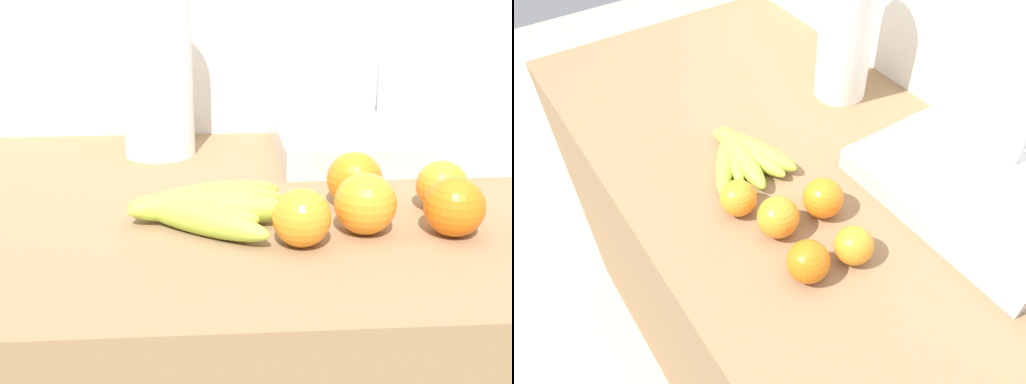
# 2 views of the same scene
# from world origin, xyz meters

# --- Properties ---
(counter) EXTENTS (1.60, 0.72, 0.93)m
(counter) POSITION_xyz_m (0.00, 0.00, 0.46)
(counter) COLOR olive
(counter) RESTS_ON ground
(wall_back) EXTENTS (2.00, 0.06, 1.30)m
(wall_back) POSITION_xyz_m (0.00, 0.39, 0.65)
(wall_back) COLOR silver
(wall_back) RESTS_ON ground
(banana_bunch) EXTENTS (0.21, 0.19, 0.04)m
(banana_bunch) POSITION_xyz_m (-0.16, -0.10, 0.95)
(banana_bunch) COLOR #A8C43F
(banana_bunch) RESTS_ON counter
(orange_back_right) EXTENTS (0.07, 0.07, 0.07)m
(orange_back_right) POSITION_xyz_m (0.04, -0.05, 0.96)
(orange_back_right) COLOR orange
(orange_back_right) RESTS_ON counter
(orange_back_left) EXTENTS (0.08, 0.08, 0.08)m
(orange_back_left) POSITION_xyz_m (0.03, -0.15, 0.96)
(orange_back_left) COLOR orange
(orange_back_left) RESTS_ON counter
(orange_front) EXTENTS (0.07, 0.07, 0.07)m
(orange_front) POSITION_xyz_m (0.15, -0.08, 0.96)
(orange_front) COLOR orange
(orange_front) RESTS_ON counter
(orange_right) EXTENTS (0.07, 0.07, 0.07)m
(orange_right) POSITION_xyz_m (0.14, -0.16, 0.96)
(orange_right) COLOR orange
(orange_right) RESTS_ON counter
(orange_far_right) EXTENTS (0.07, 0.07, 0.07)m
(orange_far_right) POSITION_xyz_m (-0.05, -0.18, 0.96)
(orange_far_right) COLOR orange
(orange_far_right) RESTS_ON counter
(paper_towel_roll) EXTENTS (0.12, 0.12, 0.33)m
(paper_towel_roll) POSITION_xyz_m (-0.24, 0.22, 1.07)
(paper_towel_roll) COLOR white
(paper_towel_roll) RESTS_ON counter
(sink_basin) EXTENTS (0.42, 0.29, 0.20)m
(sink_basin) POSITION_xyz_m (0.17, 0.20, 0.95)
(sink_basin) COLOR #B7BABF
(sink_basin) RESTS_ON counter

